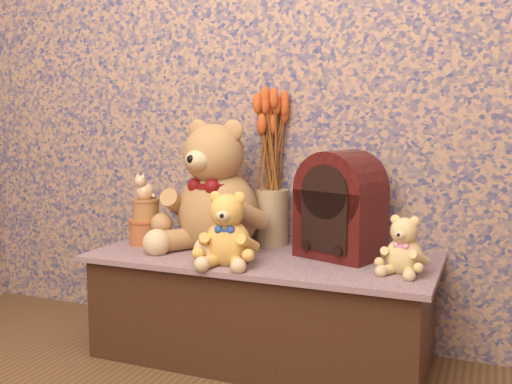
% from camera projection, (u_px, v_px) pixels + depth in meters
% --- Properties ---
extents(display_shelf, '(1.25, 0.54, 0.39)m').
position_uv_depth(display_shelf, '(261.00, 307.00, 2.15)').
color(display_shelf, '#36456F').
rests_on(display_shelf, ground).
extents(teddy_large, '(0.51, 0.57, 0.53)m').
position_uv_depth(teddy_large, '(218.00, 179.00, 2.23)').
color(teddy_large, olive).
rests_on(teddy_large, display_shelf).
extents(teddy_medium, '(0.26, 0.29, 0.27)m').
position_uv_depth(teddy_medium, '(228.00, 225.00, 2.00)').
color(teddy_medium, gold).
rests_on(teddy_medium, display_shelf).
extents(teddy_small, '(0.19, 0.22, 0.20)m').
position_uv_depth(teddy_small, '(405.00, 242.00, 1.88)').
color(teddy_small, tan).
rests_on(teddy_small, display_shelf).
extents(cathedral_radio, '(0.33, 0.28, 0.39)m').
position_uv_depth(cathedral_radio, '(341.00, 204.00, 2.09)').
color(cathedral_radio, '#390A0A').
rests_on(cathedral_radio, display_shelf).
extents(ceramic_vase, '(0.15, 0.15, 0.22)m').
position_uv_depth(ceramic_vase, '(272.00, 217.00, 2.30)').
color(ceramic_vase, tan).
rests_on(ceramic_vase, display_shelf).
extents(dried_stalks, '(0.23, 0.23, 0.38)m').
position_uv_depth(dried_stalks, '(272.00, 141.00, 2.26)').
color(dried_stalks, '#CF5121').
rests_on(dried_stalks, ceramic_vase).
extents(biscuit_tin_lower, '(0.14, 0.14, 0.10)m').
position_uv_depth(biscuit_tin_lower, '(146.00, 232.00, 2.32)').
color(biscuit_tin_lower, gold).
rests_on(biscuit_tin_lower, display_shelf).
extents(biscuit_tin_upper, '(0.11, 0.11, 0.08)m').
position_uv_depth(biscuit_tin_upper, '(146.00, 210.00, 2.31)').
color(biscuit_tin_upper, tan).
rests_on(biscuit_tin_upper, biscuit_tin_lower).
extents(cat_figurine, '(0.09, 0.10, 0.11)m').
position_uv_depth(cat_figurine, '(145.00, 186.00, 2.30)').
color(cat_figurine, silver).
rests_on(cat_figurine, biscuit_tin_upper).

